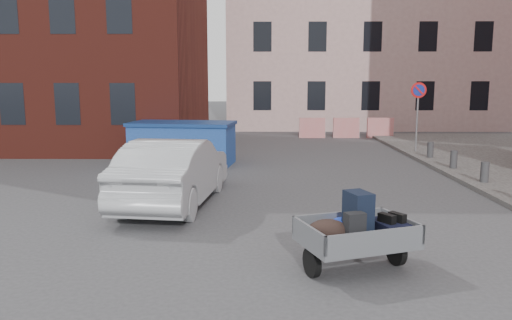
{
  "coord_description": "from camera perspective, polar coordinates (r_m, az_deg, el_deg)",
  "views": [
    {
      "loc": [
        0.0,
        -9.88,
        2.83
      ],
      "look_at": [
        -0.13,
        0.96,
        1.1
      ],
      "focal_mm": 35.0,
      "sensor_mm": 36.0,
      "label": 1
    }
  ],
  "objects": [
    {
      "name": "barriers",
      "position": [
        25.34,
        10.28,
        3.63
      ],
      "size": [
        4.7,
        0.18,
        1.0
      ],
      "color": "red",
      "rests_on": "ground"
    },
    {
      "name": "ground",
      "position": [
        10.28,
        0.69,
        -6.92
      ],
      "size": [
        120.0,
        120.0,
        0.0
      ],
      "primitive_type": "plane",
      "color": "#38383A",
      "rests_on": "ground"
    },
    {
      "name": "building_pink",
      "position": [
        32.71,
        11.76,
        16.2
      ],
      "size": [
        16.0,
        8.0,
        14.0
      ],
      "primitive_type": "cube",
      "color": "tan",
      "rests_on": "ground"
    },
    {
      "name": "no_parking_sign",
      "position": [
        20.29,
        18.03,
        6.31
      ],
      "size": [
        0.6,
        0.09,
        2.65
      ],
      "color": "gray",
      "rests_on": "sidewalk"
    },
    {
      "name": "silver_car",
      "position": [
        11.63,
        -9.29,
        -1.29
      ],
      "size": [
        2.12,
        4.79,
        1.53
      ],
      "primitive_type": "imported",
      "rotation": [
        0.0,
        0.0,
        3.03
      ],
      "color": "#AAADB1",
      "rests_on": "ground"
    },
    {
      "name": "trailer",
      "position": [
        7.63,
        11.32,
        -8.05
      ],
      "size": [
        1.88,
        1.98,
        1.2
      ],
      "rotation": [
        0.0,
        0.0,
        0.35
      ],
      "color": "black",
      "rests_on": "ground"
    },
    {
      "name": "bollards",
      "position": [
        14.77,
        24.67,
        -1.26
      ],
      "size": [
        0.22,
        9.02,
        0.55
      ],
      "color": "#3A3A3D",
      "rests_on": "sidewalk"
    },
    {
      "name": "dumpster",
      "position": [
        17.17,
        -8.37,
        1.93
      ],
      "size": [
        3.66,
        2.22,
        1.45
      ],
      "rotation": [
        0.0,
        0.0,
        -0.13
      ],
      "color": "#214AA0",
      "rests_on": "ground"
    }
  ]
}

